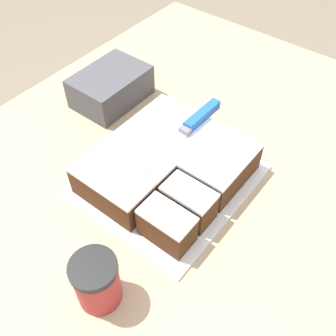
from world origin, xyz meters
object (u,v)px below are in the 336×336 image
object	(u,v)px
knife	(194,122)
storage_box	(111,87)
cake_board	(168,180)
cake	(168,166)
coffee_cup	(97,281)

from	to	relation	value
knife	storage_box	xyz separation A→B (m)	(0.02, 0.29, -0.05)
cake_board	knife	bearing A→B (deg)	6.69
cake	storage_box	world-z (taller)	storage_box
knife	storage_box	bearing A→B (deg)	-92.56
cake_board	cake	world-z (taller)	cake
cake	coffee_cup	bearing A→B (deg)	-165.61
cake_board	storage_box	size ratio (longest dim) A/B	1.84
coffee_cup	cake_board	bearing A→B (deg)	13.94
coffee_cup	storage_box	size ratio (longest dim) A/B	0.56
cake	knife	distance (m)	0.12
cake	storage_box	xyz separation A→B (m)	(0.13, 0.30, -0.00)
storage_box	coffee_cup	bearing A→B (deg)	-138.58
cake_board	coffee_cup	bearing A→B (deg)	-166.06
cake	knife	world-z (taller)	knife
cake_board	storage_box	distance (m)	0.33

